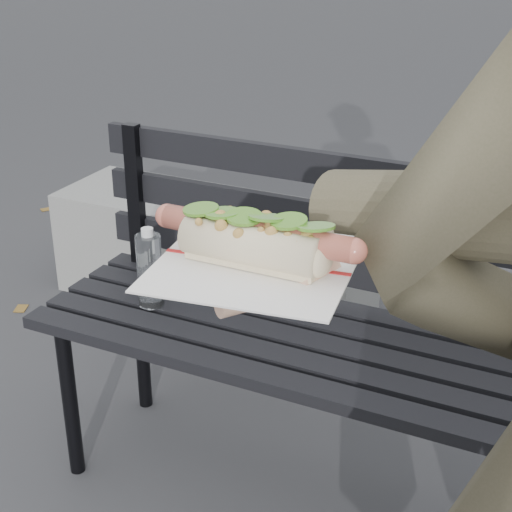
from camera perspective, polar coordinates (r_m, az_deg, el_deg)
The scene contains 3 objects.
park_bench at distance 1.88m, azimuth 6.37°, elevation -4.23°, with size 1.50×0.44×0.88m.
concrete_block at distance 2.97m, azimuth -3.09°, elevation 0.26°, with size 1.20×0.40×0.40m, color slate.
held_hotdog at distance 0.77m, azimuth 15.29°, elevation 1.80°, with size 0.62×0.32×0.20m.
Camera 1 is at (0.41, -0.68, 1.43)m, focal length 55.00 mm.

